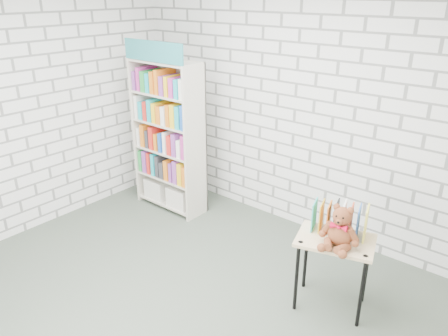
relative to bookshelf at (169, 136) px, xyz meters
The scene contains 6 objects.
ground 2.16m from the bookshelf, 44.51° to the right, with size 4.50×4.50×0.00m, color #434D41.
room_shell 2.10m from the bookshelf, 44.51° to the right, with size 4.52×4.02×2.81m.
bookshelf is the anchor object (origin of this frame).
display_table 2.57m from the bookshelf, 10.42° to the right, with size 0.74×0.61×0.69m.
table_books 2.50m from the bookshelf, ahead, with size 0.49×0.32×0.27m.
teddy_bear 2.62m from the bookshelf, 12.03° to the right, with size 0.33×0.31×0.36m.
Camera 1 is at (2.42, -2.15, 2.66)m, focal length 35.00 mm.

